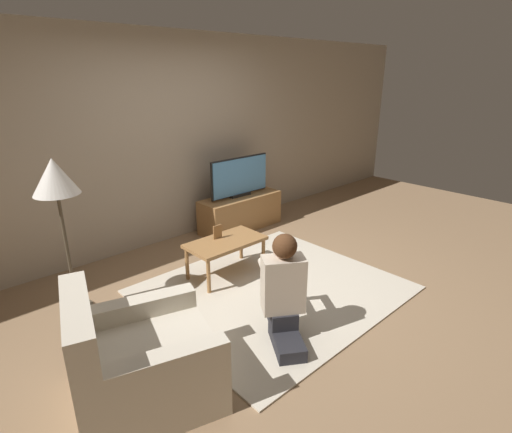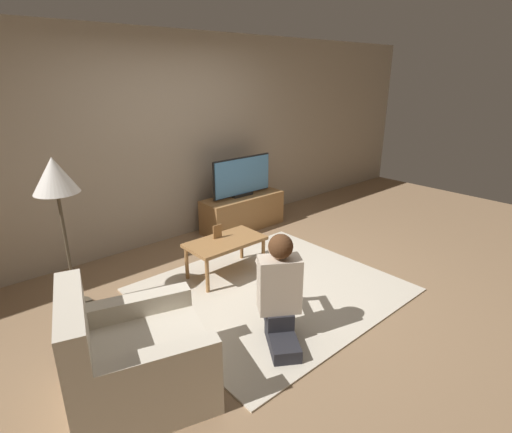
# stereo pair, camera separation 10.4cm
# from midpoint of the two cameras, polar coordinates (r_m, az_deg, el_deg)

# --- Properties ---
(ground_plane) EXTENTS (10.00, 10.00, 0.00)m
(ground_plane) POSITION_cam_midpoint_polar(r_m,az_deg,el_deg) (4.17, 3.00, -10.48)
(ground_plane) COLOR #896B4C
(wall_back) EXTENTS (10.00, 0.06, 2.60)m
(wall_back) POSITION_cam_midpoint_polar(r_m,az_deg,el_deg) (5.21, -11.98, 10.56)
(wall_back) COLOR tan
(wall_back) RESTS_ON ground_plane
(rug) EXTENTS (2.38, 2.10, 0.02)m
(rug) POSITION_cam_midpoint_polar(r_m,az_deg,el_deg) (4.17, 3.00, -10.39)
(rug) COLOR beige
(rug) RESTS_ON ground_plane
(tv_stand) EXTENTS (1.21, 0.43, 0.48)m
(tv_stand) POSITION_cam_midpoint_polar(r_m,az_deg,el_deg) (5.66, -1.38, 0.62)
(tv_stand) COLOR olive
(tv_stand) RESTS_ON ground_plane
(tv) EXTENTS (0.97, 0.08, 0.55)m
(tv) POSITION_cam_midpoint_polar(r_m,az_deg,el_deg) (5.51, -1.45, 5.72)
(tv) COLOR black
(tv) RESTS_ON tv_stand
(coffee_table) EXTENTS (0.84, 0.46, 0.42)m
(coffee_table) POSITION_cam_midpoint_polar(r_m,az_deg,el_deg) (4.31, -3.69, -3.99)
(coffee_table) COLOR olive
(coffee_table) RESTS_ON ground_plane
(floor_lamp) EXTENTS (0.38, 0.38, 1.45)m
(floor_lamp) POSITION_cam_midpoint_polar(r_m,az_deg,el_deg) (3.79, -25.99, 4.23)
(floor_lamp) COLOR #4C4233
(floor_lamp) RESTS_ON ground_plane
(armchair) EXTENTS (1.09, 1.04, 0.84)m
(armchair) POSITION_cam_midpoint_polar(r_m,az_deg,el_deg) (2.95, -15.96, -19.33)
(armchair) COLOR beige
(armchair) RESTS_ON ground_plane
(person_kneeling) EXTENTS (0.63, 0.79, 0.93)m
(person_kneeling) POSITION_cam_midpoint_polar(r_m,az_deg,el_deg) (3.27, 4.32, -10.18)
(person_kneeling) COLOR #232328
(person_kneeling) RESTS_ON rug
(picture_frame) EXTENTS (0.11, 0.01, 0.15)m
(picture_frame) POSITION_cam_midpoint_polar(r_m,az_deg,el_deg) (4.33, -4.86, -2.15)
(picture_frame) COLOR olive
(picture_frame) RESTS_ON coffee_table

